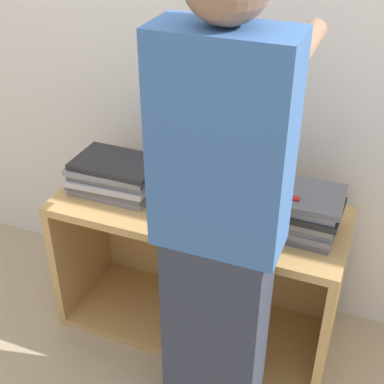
# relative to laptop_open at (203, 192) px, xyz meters

# --- Properties ---
(ground_plane) EXTENTS (12.00, 12.00, 0.00)m
(ground_plane) POSITION_rel_laptop_open_xyz_m (0.00, -0.29, -0.71)
(ground_plane) COLOR tan
(wall_back) EXTENTS (8.00, 0.05, 2.40)m
(wall_back) POSITION_rel_laptop_open_xyz_m (0.00, 0.30, 0.49)
(wall_back) COLOR silver
(wall_back) RESTS_ON ground_plane
(cart) EXTENTS (1.21, 0.49, 0.66)m
(cart) POSITION_rel_laptop_open_xyz_m (0.00, 0.01, -0.38)
(cart) COLOR tan
(cart) RESTS_ON ground_plane
(laptop_open) EXTENTS (0.35, 0.29, 0.24)m
(laptop_open) POSITION_rel_laptop_open_xyz_m (0.00, 0.00, 0.00)
(laptop_open) COLOR #B7B7BC
(laptop_open) RESTS_ON cart
(laptop_stack_left) EXTENTS (0.37, 0.25, 0.15)m
(laptop_stack_left) POSITION_rel_laptop_open_xyz_m (-0.38, -0.05, 0.02)
(laptop_stack_left) COLOR gray
(laptop_stack_left) RESTS_ON cart
(laptop_stack_right) EXTENTS (0.37, 0.24, 0.17)m
(laptop_stack_right) POSITION_rel_laptop_open_xyz_m (0.38, -0.05, 0.04)
(laptop_stack_right) COLOR slate
(laptop_stack_right) RESTS_ON cart
(person) EXTENTS (0.40, 0.53, 1.75)m
(person) POSITION_rel_laptop_open_xyz_m (0.22, -0.44, 0.18)
(person) COLOR #2D3342
(person) RESTS_ON ground_plane
(inventory_tag) EXTENTS (0.06, 0.02, 0.01)m
(inventory_tag) POSITION_rel_laptop_open_xyz_m (0.38, -0.10, 0.12)
(inventory_tag) COLOR red
(inventory_tag) RESTS_ON laptop_stack_right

